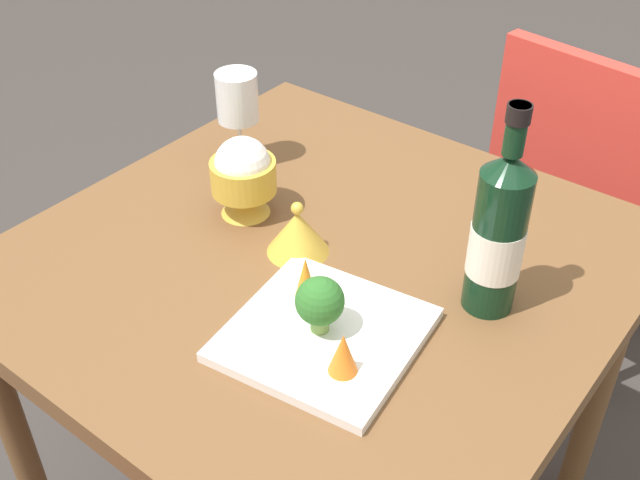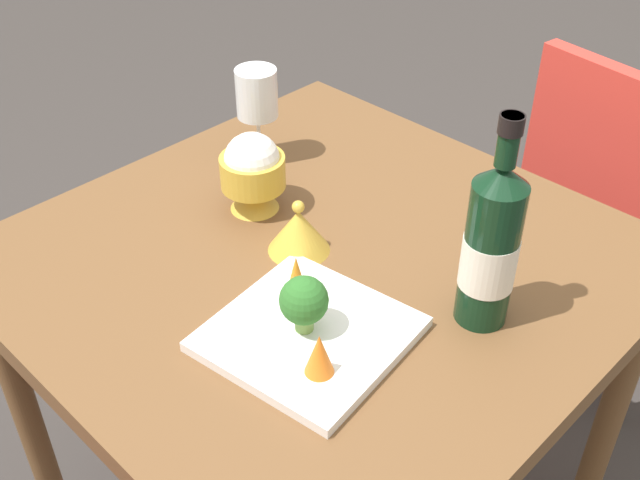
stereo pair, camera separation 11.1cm
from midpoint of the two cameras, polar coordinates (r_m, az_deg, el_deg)
The scene contains 10 objects.
dining_table at distance 1.28m, azimuth 2.48°, elevation -4.19°, with size 0.90×0.90×0.73m.
chair_by_wall at distance 1.86m, azimuth 22.80°, elevation 2.85°, with size 0.45×0.45×0.85m.
wine_bottle at distance 1.07m, azimuth 15.44°, elevation -0.51°, with size 0.08×0.08×0.32m.
wine_glass at distance 1.41m, azimuth -2.43°, elevation 10.55°, with size 0.08×0.08×0.18m.
rice_bowl at distance 1.29m, azimuth -2.56°, elevation 5.04°, with size 0.11×0.11×0.14m.
rice_bowl_lid at distance 1.21m, azimuth 1.02°, elevation 0.62°, with size 0.10×0.10×0.09m.
serving_plate at distance 1.07m, azimuth 2.12°, elevation -7.08°, with size 0.28×0.28×0.02m.
broccoli_floret at distance 1.04m, azimuth 1.86°, elevation -4.68°, with size 0.07×0.07×0.09m.
carrot_garnish_left at distance 1.10m, azimuth 1.11°, elevation -2.79°, with size 0.03×0.03×0.07m.
carrot_garnish_right at distance 0.99m, azimuth 3.17°, elevation -8.55°, with size 0.04×0.04×0.06m.
Camera 2 is at (0.68, -0.69, 1.48)m, focal length 43.29 mm.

